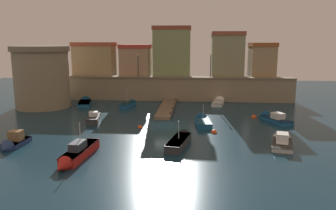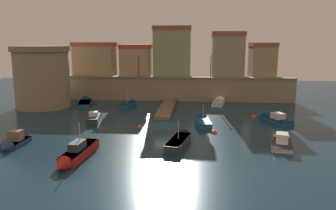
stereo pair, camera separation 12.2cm
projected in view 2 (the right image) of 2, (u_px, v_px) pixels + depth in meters
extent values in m
plane|color=#112D3D|center=(165.00, 125.00, 41.09)|extent=(101.14, 101.14, 0.00)
cube|color=gray|center=(175.00, 89.00, 58.25)|extent=(40.17, 2.07, 3.89)
cube|color=#73644F|center=(175.00, 77.00, 57.86)|extent=(40.17, 2.37, 0.24)
cube|color=tan|center=(95.00, 61.00, 61.70)|extent=(7.19, 4.04, 5.36)
cube|color=#A74933|center=(94.00, 44.00, 61.13)|extent=(7.48, 4.20, 0.70)
cube|color=tan|center=(136.00, 62.00, 61.73)|extent=(5.17, 5.38, 4.96)
cube|color=#B43B2F|center=(136.00, 46.00, 61.20)|extent=(5.38, 5.60, 0.70)
cube|color=#85945E|center=(172.00, 54.00, 59.68)|extent=(6.49, 3.00, 8.18)
cube|color=brown|center=(172.00, 28.00, 58.85)|extent=(6.75, 3.12, 0.70)
cube|color=gray|center=(227.00, 56.00, 60.23)|extent=(5.55, 5.71, 7.21)
cube|color=brown|center=(228.00, 34.00, 59.50)|extent=(5.78, 5.94, 0.70)
cube|color=#A0835D|center=(262.00, 62.00, 59.81)|extent=(4.18, 5.60, 5.31)
cube|color=#9A4F26|center=(263.00, 45.00, 59.25)|extent=(4.34, 5.82, 0.70)
cylinder|color=gray|center=(42.00, 80.00, 51.90)|extent=(8.17, 8.17, 8.60)
cylinder|color=#776852|center=(40.00, 49.00, 51.03)|extent=(8.83, 8.83, 0.80)
cube|color=brown|center=(167.00, 108.00, 50.64)|extent=(2.13, 14.23, 0.48)
cylinder|color=#443728|center=(176.00, 101.00, 55.76)|extent=(0.20, 0.20, 0.70)
cylinder|color=#443728|center=(174.00, 105.00, 52.28)|extent=(0.20, 0.20, 0.70)
cylinder|color=#443728|center=(172.00, 110.00, 48.80)|extent=(0.20, 0.20, 0.70)
cylinder|color=#443728|center=(170.00, 115.00, 45.32)|extent=(0.20, 0.20, 0.70)
cylinder|color=black|center=(138.00, 66.00, 58.07)|extent=(0.12, 0.12, 3.56)
sphere|color=#F9D172|center=(138.00, 55.00, 57.71)|extent=(0.32, 0.32, 0.32)
cylinder|color=black|center=(211.00, 67.00, 56.99)|extent=(0.12, 0.12, 3.50)
sphere|color=#F9D172|center=(211.00, 55.00, 56.63)|extent=(0.32, 0.32, 0.32)
cube|color=navy|center=(16.00, 142.00, 33.38)|extent=(1.59, 3.23, 0.45)
cone|color=navy|center=(5.00, 149.00, 31.42)|extent=(1.49, 0.91, 1.49)
cube|color=#12153B|center=(16.00, 141.00, 33.35)|extent=(1.62, 3.29, 0.08)
cube|color=olive|center=(16.00, 135.00, 33.24)|extent=(1.20, 1.10, 0.99)
cube|color=#333338|center=(178.00, 143.00, 32.79)|extent=(2.36, 5.38, 0.76)
cone|color=#333338|center=(186.00, 134.00, 35.86)|extent=(1.59, 1.63, 1.35)
cube|color=black|center=(178.00, 139.00, 32.72)|extent=(2.41, 5.49, 0.08)
cylinder|color=#B2B2B7|center=(178.00, 130.00, 32.60)|extent=(0.08, 0.08, 1.75)
cube|color=#333338|center=(94.00, 119.00, 42.90)|extent=(2.23, 4.50, 0.77)
cone|color=#333338|center=(96.00, 114.00, 45.54)|extent=(1.52, 1.45, 1.30)
cube|color=black|center=(94.00, 116.00, 42.83)|extent=(2.27, 4.59, 0.08)
cube|color=silver|center=(93.00, 114.00, 42.80)|extent=(1.26, 1.21, 0.54)
cube|color=#99B7C6|center=(94.00, 113.00, 43.29)|extent=(0.96, 0.26, 0.32)
cube|color=#195689|center=(276.00, 120.00, 42.59)|extent=(3.46, 4.88, 0.54)
cone|color=#195689|center=(262.00, 116.00, 45.28)|extent=(1.92, 1.83, 1.50)
cube|color=#0D253F|center=(276.00, 118.00, 42.54)|extent=(3.53, 4.98, 0.08)
cube|color=silver|center=(278.00, 116.00, 42.22)|extent=(1.73, 1.80, 0.72)
cube|color=#195689|center=(203.00, 123.00, 41.03)|extent=(2.09, 4.39, 0.64)
cone|color=#195689|center=(201.00, 118.00, 43.65)|extent=(1.68, 1.35, 1.57)
cube|color=#093048|center=(203.00, 121.00, 40.98)|extent=(2.13, 4.48, 0.08)
cylinder|color=#B2B2B7|center=(203.00, 112.00, 41.03)|extent=(0.08, 0.08, 1.85)
cube|color=white|center=(218.00, 103.00, 54.64)|extent=(2.40, 4.77, 0.55)
cone|color=white|center=(220.00, 100.00, 57.36)|extent=(1.75, 1.53, 1.55)
cube|color=slate|center=(218.00, 101.00, 54.59)|extent=(2.44, 4.87, 0.08)
cube|color=#195689|center=(85.00, 103.00, 54.28)|extent=(2.86, 5.12, 0.52)
cone|color=#195689|center=(86.00, 100.00, 57.24)|extent=(1.93, 1.71, 1.65)
cube|color=#093248|center=(85.00, 102.00, 54.24)|extent=(2.92, 5.22, 0.08)
cube|color=silver|center=(282.00, 145.00, 32.57)|extent=(2.69, 4.28, 0.47)
cone|color=silver|center=(281.00, 138.00, 34.90)|extent=(1.98, 1.47, 1.79)
cube|color=#52625C|center=(282.00, 143.00, 32.53)|extent=(2.74, 4.36, 0.08)
cube|color=silver|center=(282.00, 138.00, 32.48)|extent=(1.37, 1.65, 0.91)
cube|color=#99B7C6|center=(282.00, 135.00, 33.15)|extent=(0.97, 0.27, 0.55)
cube|color=red|center=(80.00, 152.00, 29.94)|extent=(1.78, 6.01, 0.80)
cone|color=red|center=(61.00, 167.00, 26.43)|extent=(1.40, 1.49, 1.31)
cube|color=#520C0B|center=(80.00, 148.00, 29.87)|extent=(1.82, 6.13, 0.08)
cube|color=#333842|center=(77.00, 145.00, 29.34)|extent=(1.09, 1.97, 0.70)
cylinder|color=#B2B2B7|center=(80.00, 135.00, 29.77)|extent=(0.08, 0.08, 2.27)
cube|color=#195689|center=(128.00, 105.00, 52.76)|extent=(2.09, 3.87, 0.63)
cone|color=#195689|center=(134.00, 102.00, 54.91)|extent=(1.42, 1.28, 1.21)
cube|color=#0D3335|center=(128.00, 103.00, 52.71)|extent=(2.13, 3.95, 0.08)
cylinder|color=#B2B2B7|center=(127.00, 96.00, 52.18)|extent=(0.08, 0.08, 2.26)
sphere|color=#EA4C19|center=(254.00, 118.00, 45.29)|extent=(0.73, 0.73, 0.73)
sphere|color=#EA4C19|center=(140.00, 127.00, 40.12)|extent=(0.58, 0.58, 0.58)
sphere|color=#EA4C19|center=(214.00, 133.00, 37.77)|extent=(0.68, 0.68, 0.68)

